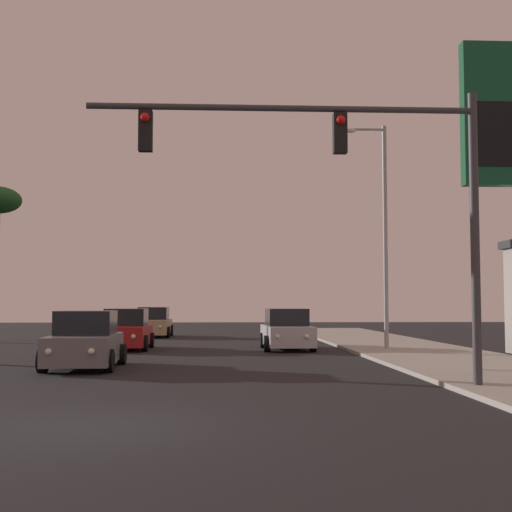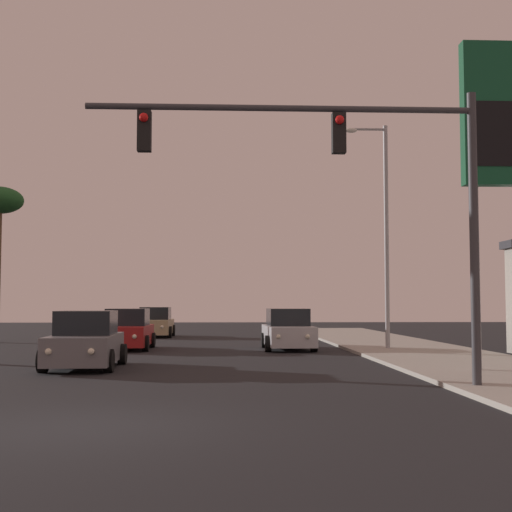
% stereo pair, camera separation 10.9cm
% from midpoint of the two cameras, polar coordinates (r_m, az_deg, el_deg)
% --- Properties ---
extents(ground_plane, '(120.00, 120.00, 0.00)m').
position_cam_midpoint_polar(ground_plane, '(11.59, -13.16, -13.15)').
color(ground_plane, black).
extents(sidewalk_right, '(5.00, 60.00, 0.12)m').
position_cam_midpoint_polar(sidewalk_right, '(22.62, 16.65, -8.32)').
color(sidewalk_right, '#9E998E').
rests_on(sidewalk_right, ground).
extents(car_tan, '(2.04, 4.32, 1.68)m').
position_cam_midpoint_polar(car_tan, '(40.94, -8.28, -5.36)').
color(car_tan, tan).
rests_on(car_tan, ground).
extents(car_red, '(2.04, 4.31, 1.68)m').
position_cam_midpoint_polar(car_red, '(30.00, -10.45, -5.92)').
color(car_red, maroon).
rests_on(car_red, ground).
extents(car_grey, '(2.04, 4.34, 1.68)m').
position_cam_midpoint_polar(car_grey, '(21.66, -13.64, -6.71)').
color(car_grey, slate).
rests_on(car_grey, ground).
extents(car_silver, '(2.04, 4.34, 1.68)m').
position_cam_midpoint_polar(car_silver, '(29.47, 2.38, -6.02)').
color(car_silver, '#B7B7BC').
rests_on(car_silver, ground).
extents(traffic_light_mast, '(8.69, 0.36, 6.50)m').
position_cam_midpoint_polar(traffic_light_mast, '(16.04, 8.12, 6.63)').
color(traffic_light_mast, '#38383D').
rests_on(traffic_light_mast, sidewalk_right).
extents(street_lamp, '(1.74, 0.24, 9.00)m').
position_cam_midpoint_polar(street_lamp, '(29.23, 9.94, 2.57)').
color(street_lamp, '#99999E').
rests_on(street_lamp, sidewalk_right).
extents(gas_station_sign, '(2.00, 0.42, 9.00)m').
position_cam_midpoint_polar(gas_station_sign, '(21.00, 18.66, 9.38)').
color(gas_station_sign, '#99999E').
rests_on(gas_station_sign, sidewalk_right).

